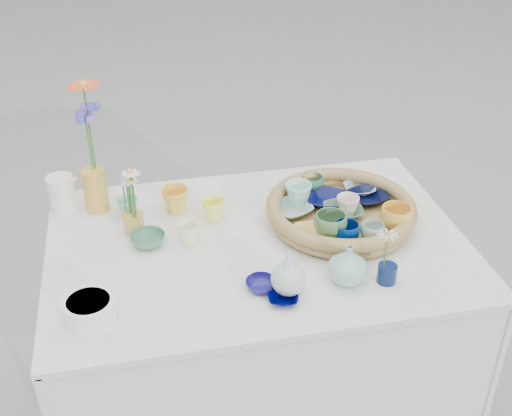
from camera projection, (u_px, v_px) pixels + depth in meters
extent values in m
plane|color=gray|center=(257.00, 412.00, 2.36)|extent=(80.00, 80.00, 0.00)
imported|color=#070B46|center=(327.00, 200.00, 2.09)|extent=(0.17, 0.17, 0.03)
imported|color=black|center=(368.00, 197.00, 2.11)|extent=(0.14, 0.14, 0.03)
imported|color=#F5B740|center=(396.00, 218.00, 1.95)|extent=(0.13, 0.13, 0.08)
imported|color=#477856|center=(343.00, 211.00, 2.03)|extent=(0.13, 0.13, 0.03)
imported|color=#4D7F4D|center=(331.00, 226.00, 1.92)|extent=(0.11, 0.11, 0.08)
imported|color=#9ABCB4|center=(292.00, 210.00, 2.04)|extent=(0.16, 0.16, 0.03)
imported|color=#B5F0E0|center=(298.00, 195.00, 2.07)|extent=(0.11, 0.11, 0.08)
imported|color=#F7E1CD|center=(347.00, 206.00, 2.02)|extent=(0.09, 0.09, 0.07)
imported|color=#A3C2FF|center=(359.00, 189.00, 2.16)|extent=(0.11, 0.11, 0.02)
imported|color=navy|center=(346.00, 233.00, 1.90)|extent=(0.09, 0.09, 0.06)
imported|color=#ECBE57|center=(310.00, 233.00, 1.93)|extent=(0.12, 0.12, 0.03)
imported|color=#99B6A8|center=(372.00, 232.00, 1.91)|extent=(0.09, 0.09, 0.06)
imported|color=#3F7B5F|center=(313.00, 184.00, 2.15)|extent=(0.08, 0.08, 0.06)
imported|color=yellow|center=(175.00, 200.00, 2.08)|extent=(0.11, 0.11, 0.08)
imported|color=#F9FF60|center=(214.00, 209.00, 2.04)|extent=(0.09, 0.09, 0.07)
imported|color=#447E5B|center=(148.00, 240.00, 1.93)|extent=(0.12, 0.12, 0.03)
imported|color=#F9F5CC|center=(189.00, 234.00, 1.93)|extent=(0.08, 0.08, 0.06)
imported|color=navy|center=(261.00, 285.00, 1.75)|extent=(0.10, 0.10, 0.03)
imported|color=#8CC9C1|center=(128.00, 207.00, 2.06)|extent=(0.08, 0.08, 0.06)
imported|color=#000447|center=(283.00, 298.00, 1.71)|extent=(0.10, 0.10, 0.02)
imported|color=#91C5B4|center=(348.00, 264.00, 1.76)|extent=(0.14, 0.14, 0.12)
cylinder|color=#0B1B46|center=(387.00, 274.00, 1.77)|extent=(0.06, 0.06, 0.05)
cylinder|color=gold|center=(95.00, 190.00, 2.07)|extent=(0.10, 0.10, 0.14)
cylinder|color=gold|center=(134.00, 223.00, 1.98)|extent=(0.06, 0.06, 0.07)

